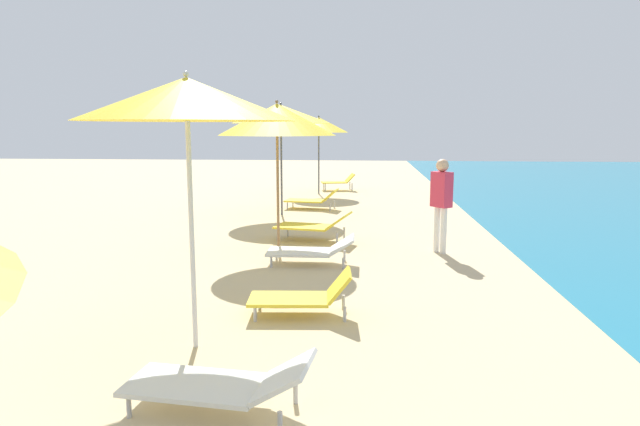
# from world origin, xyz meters

# --- Properties ---
(umbrella_fourth) EXTENTS (2.17, 2.17, 2.83)m
(umbrella_fourth) POSITION_xyz_m (-0.55, 13.54, 2.56)
(umbrella_fourth) COLOR silver
(umbrella_fourth) RESTS_ON ground
(lounger_fourth_shoreside) EXTENTS (1.29, 0.66, 0.56)m
(lounger_fourth_shoreside) POSITION_xyz_m (0.47, 14.61, 0.25)
(lounger_fourth_shoreside) COLOR yellow
(lounger_fourth_shoreside) RESTS_ON ground
(lounger_fourth_inland) EXTENTS (1.58, 0.75, 0.49)m
(lounger_fourth_inland) POSITION_xyz_m (0.07, 12.26, 0.24)
(lounger_fourth_inland) COLOR white
(lounger_fourth_inland) RESTS_ON ground
(umbrella_fifth) EXTENTS (2.13, 2.13, 2.78)m
(umbrella_fifth) POSITION_xyz_m (-0.42, 18.07, 2.43)
(umbrella_fifth) COLOR olive
(umbrella_fifth) RESTS_ON ground
(lounger_fifth_shoreside) EXTENTS (1.61, 0.97, 0.60)m
(lounger_fifth_shoreside) POSITION_xyz_m (0.15, 19.06, 0.33)
(lounger_fifth_shoreside) COLOR yellow
(lounger_fifth_shoreside) RESTS_ON ground
(lounger_fifth_inland) EXTENTS (1.47, 0.68, 0.49)m
(lounger_fifth_inland) POSITION_xyz_m (0.31, 17.15, 0.24)
(lounger_fifth_inland) COLOR white
(lounger_fifth_inland) RESTS_ON ground
(umbrella_sixth) EXTENTS (2.56, 2.56, 2.93)m
(umbrella_sixth) POSITION_xyz_m (-1.03, 22.36, 2.63)
(umbrella_sixth) COLOR #4C4C51
(umbrella_sixth) RESTS_ON ground
(lounger_sixth_shoreside) EXTENTS (1.55, 0.87, 0.58)m
(lounger_sixth_shoreside) POSITION_xyz_m (-0.32, 23.51, 0.28)
(lounger_sixth_shoreside) COLOR yellow
(lounger_sixth_shoreside) RESTS_ON ground
(umbrella_farthest) EXTENTS (2.03, 2.03, 2.70)m
(umbrella_farthest) POSITION_xyz_m (-0.47, 27.03, 2.38)
(umbrella_farthest) COLOR #4C4C51
(umbrella_farthest) RESTS_ON ground
(lounger_farthest_shoreside) EXTENTS (1.29, 0.81, 0.62)m
(lounger_farthest_shoreside) POSITION_xyz_m (0.17, 28.24, 0.34)
(lounger_farthest_shoreside) COLOR yellow
(lounger_farthest_shoreside) RESTS_ON ground
(person_walking_near) EXTENTS (0.39, 0.42, 1.73)m
(person_walking_near) POSITION_xyz_m (2.57, 18.21, 1.06)
(person_walking_near) COLOR silver
(person_walking_near) RESTS_ON ground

